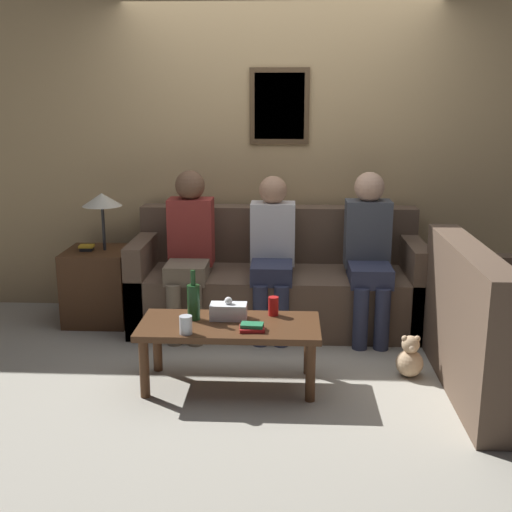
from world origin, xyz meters
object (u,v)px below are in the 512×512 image
wine_bottle (194,301)px  drinking_glass (186,325)px  couch_main (277,285)px  coffee_table (230,332)px  person_middle (272,248)px  person_right (369,247)px  teddy_bear (410,359)px  person_left (189,245)px  couch_side (508,341)px

wine_bottle → drinking_glass: (-0.01, -0.26, -0.07)m
couch_main → coffee_table: size_ratio=2.00×
couch_main → wine_bottle: bearing=-115.0°
drinking_glass → person_middle: 1.29m
coffee_table → drinking_glass: (-0.24, -0.19, 0.11)m
wine_bottle → person_right: bearing=37.1°
coffee_table → drinking_glass: bearing=-141.5°
drinking_glass → teddy_bear: 1.49m
coffee_table → person_left: person_left is taller
couch_main → drinking_glass: size_ratio=20.19×
wine_bottle → person_left: 0.93m
person_left → person_right: (1.35, -0.01, -0.00)m
couch_side → person_left: 2.34m
couch_side → drinking_glass: 1.96m
wine_bottle → person_left: person_left is taller
person_middle → teddy_bear: bearing=-41.3°
wine_bottle → person_right: (1.19, 0.90, 0.15)m
couch_side → person_left: (-2.10, 0.96, 0.36)m
coffee_table → wine_bottle: (-0.23, 0.07, 0.18)m
couch_side → person_middle: size_ratio=1.22×
wine_bottle → person_right: size_ratio=0.26×
coffee_table → wine_bottle: size_ratio=3.50×
wine_bottle → person_middle: (0.47, 0.93, 0.12)m
couch_side → teddy_bear: (-0.55, 0.18, -0.20)m
couch_side → drinking_glass: (-1.95, -0.20, 0.14)m
drinking_glass → coffee_table: bearing=38.5°
drinking_glass → couch_side: bearing=5.8°
drinking_glass → person_middle: (0.48, 1.19, 0.19)m
couch_side → teddy_bear: size_ratio=5.17×
couch_main → person_right: size_ratio=1.82×
drinking_glass → person_right: 1.68m
coffee_table → person_right: size_ratio=0.91×
coffee_table → wine_bottle: bearing=164.2°
couch_side → teddy_bear: couch_side is taller
person_middle → person_right: bearing=-2.5°
wine_bottle → person_middle: 1.05m
person_middle → person_right: size_ratio=0.97×
coffee_table → teddy_bear: 1.20m
person_right → person_middle: bearing=177.5°
couch_main → coffee_table: bearing=-103.4°
couch_main → couch_side: same height
couch_side → person_right: bearing=38.0°
coffee_table → drinking_glass: 0.33m
couch_main → person_right: bearing=-15.0°
person_middle → wine_bottle: bearing=-116.7°
person_middle → person_right: (0.72, -0.03, 0.02)m
coffee_table → teddy_bear: size_ratio=4.00×
couch_side → drinking_glass: bearing=95.8°
wine_bottle → person_middle: bearing=63.3°
wine_bottle → teddy_bear: (1.39, 0.12, -0.41)m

